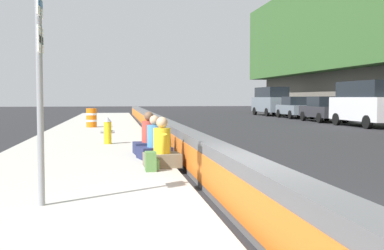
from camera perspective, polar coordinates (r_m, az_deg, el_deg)
ground_plane at (r=6.42m, az=6.74°, el=-11.55°), size 160.00×160.00×0.00m
sidewalk_strip at (r=6.23m, az=-17.90°, el=-11.48°), size 80.00×4.40×0.14m
jersey_barrier at (r=6.32m, az=6.73°, el=-7.83°), size 76.00×0.45×0.85m
route_sign_post at (r=6.81m, az=-18.16°, el=8.12°), size 0.44×0.09×3.60m
fire_hydrant at (r=15.37m, az=-10.28°, el=-0.62°), size 0.26×0.46×0.88m
seated_person_foreground at (r=10.20m, az=-3.69°, el=-3.20°), size 0.70×0.81×1.09m
seated_person_middle at (r=11.55m, az=-4.61°, el=-2.46°), size 0.81×0.89×1.07m
seated_person_rear at (r=12.60m, az=-5.28°, el=-1.89°), size 0.76×0.87×1.13m
backpack at (r=9.62m, az=-5.01°, el=-4.48°), size 0.32×0.28×0.40m
construction_barrel at (r=24.11m, az=-12.20°, el=0.87°), size 0.54×0.54×0.95m
parked_car_fourth at (r=27.83m, az=20.64°, el=2.57°), size 5.15×2.20×2.56m
parked_car_midline at (r=32.64m, az=15.81°, el=1.89°), size 4.56×2.06×1.71m
parked_car_far at (r=37.69m, az=12.53°, el=2.12°), size 4.56×2.08×1.71m
parked_car_farther at (r=42.77m, az=9.63°, el=2.96°), size 5.16×2.22×2.56m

